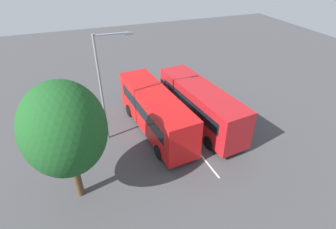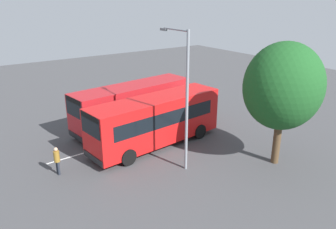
# 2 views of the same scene
# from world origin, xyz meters

# --- Properties ---
(ground_plane) EXTENTS (65.83, 65.83, 0.00)m
(ground_plane) POSITION_xyz_m (0.00, 0.00, 0.00)
(ground_plane) COLOR #424244
(bus_far_left) EXTENTS (9.58, 3.44, 3.27)m
(bus_far_left) POSITION_xyz_m (-0.58, -1.80, 1.80)
(bus_far_left) COLOR #AD191E
(bus_far_left) RESTS_ON ground
(bus_center_left) EXTENTS (9.56, 3.28, 3.27)m
(bus_center_left) POSITION_xyz_m (-0.25, 1.80, 1.80)
(bus_center_left) COLOR red
(bus_center_left) RESTS_ON ground
(pedestrian) EXTENTS (0.37, 0.37, 1.64)m
(pedestrian) POSITION_xyz_m (6.31, 1.93, 0.96)
(pedestrian) COLOR #232833
(pedestrian) RESTS_ON ground
(street_lamp) EXTENTS (0.22, 2.55, 7.83)m
(street_lamp) POSITION_xyz_m (0.09, 5.24, 4.51)
(street_lamp) COLOR gray
(street_lamp) RESTS_ON ground
(depot_tree) EXTENTS (4.69, 4.22, 7.16)m
(depot_tree) POSITION_xyz_m (-4.74, 7.92, 4.68)
(depot_tree) COLOR #4C3823
(depot_tree) RESTS_ON ground
(lane_stripe_outer_left) EXTENTS (13.06, 0.77, 0.01)m
(lane_stripe_outer_left) POSITION_xyz_m (0.00, 0.00, 0.00)
(lane_stripe_outer_left) COLOR silver
(lane_stripe_outer_left) RESTS_ON ground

